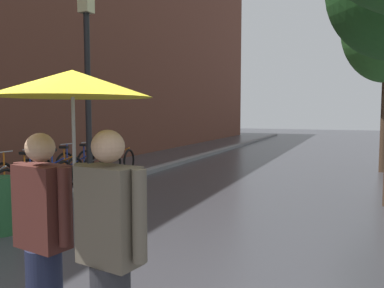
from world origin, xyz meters
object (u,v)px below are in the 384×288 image
(parked_bicycle_3, at_px, (45,173))
(parked_bicycle_6, at_px, (99,162))
(street_lamp_post, at_px, (88,82))
(parked_bicycle_5, at_px, (79,165))
(parked_bicycle_4, at_px, (58,169))
(parked_bicycle_7, at_px, (114,159))
(couple_under_umbrella, at_px, (74,177))
(litter_bin, at_px, (2,205))
(parked_bicycle_2, at_px, (18,178))

(parked_bicycle_3, height_order, parked_bicycle_6, same)
(parked_bicycle_3, height_order, street_lamp_post, street_lamp_post)
(parked_bicycle_5, height_order, parked_bicycle_6, same)
(parked_bicycle_4, distance_m, parked_bicycle_7, 2.20)
(parked_bicycle_5, relative_size, street_lamp_post, 0.28)
(parked_bicycle_3, bearing_deg, parked_bicycle_5, 97.75)
(couple_under_umbrella, xyz_separation_m, litter_bin, (-3.04, 2.03, -0.94))
(street_lamp_post, relative_size, litter_bin, 4.81)
(parked_bicycle_4, distance_m, parked_bicycle_5, 0.79)
(street_lamp_post, bearing_deg, parked_bicycle_4, 148.23)
(parked_bicycle_5, bearing_deg, litter_bin, -64.31)
(parked_bicycle_3, relative_size, parked_bicycle_5, 0.98)
(parked_bicycle_4, bearing_deg, parked_bicycle_6, 84.97)
(parked_bicycle_7, bearing_deg, parked_bicycle_5, -96.65)
(parked_bicycle_3, distance_m, litter_bin, 3.40)
(parked_bicycle_3, distance_m, couple_under_umbrella, 6.98)
(parked_bicycle_2, distance_m, parked_bicycle_7, 3.62)
(parked_bicycle_2, bearing_deg, couple_under_umbrella, -39.79)
(litter_bin, bearing_deg, street_lamp_post, 94.76)
(parked_bicycle_7, bearing_deg, parked_bicycle_6, -93.77)
(parked_bicycle_4, relative_size, parked_bicycle_5, 0.97)
(parked_bicycle_7, relative_size, couple_under_umbrella, 0.55)
(parked_bicycle_3, bearing_deg, litter_bin, -56.74)
(parked_bicycle_7, height_order, couple_under_umbrella, couple_under_umbrella)
(parked_bicycle_2, bearing_deg, parked_bicycle_6, 91.16)
(parked_bicycle_5, bearing_deg, parked_bicycle_3, -82.25)
(parked_bicycle_7, bearing_deg, couple_under_umbrella, -57.41)
(parked_bicycle_4, relative_size, couple_under_umbrella, 0.53)
(parked_bicycle_4, xyz_separation_m, parked_bicycle_7, (0.18, 2.20, 0.00))
(parked_bicycle_5, xyz_separation_m, parked_bicycle_7, (0.16, 1.41, 0.00))
(parked_bicycle_6, bearing_deg, parked_bicycle_3, -88.01)
(parked_bicycle_3, height_order, parked_bicycle_7, same)
(parked_bicycle_6, distance_m, litter_bin, 5.39)
(litter_bin, bearing_deg, parked_bicycle_3, 123.26)
(parked_bicycle_4, xyz_separation_m, couple_under_umbrella, (5.11, -5.53, 0.99))
(parked_bicycle_4, bearing_deg, couple_under_umbrella, -47.21)
(parked_bicycle_2, height_order, parked_bicycle_3, same)
(parked_bicycle_7, xyz_separation_m, litter_bin, (1.90, -5.69, 0.05))
(parked_bicycle_2, distance_m, street_lamp_post, 2.65)
(parked_bicycle_6, height_order, parked_bicycle_7, same)
(parked_bicycle_5, relative_size, couple_under_umbrella, 0.55)
(parked_bicycle_6, distance_m, parked_bicycle_7, 0.67)
(parked_bicycle_6, bearing_deg, couple_under_umbrella, -54.77)
(parked_bicycle_4, distance_m, couple_under_umbrella, 7.59)
(parked_bicycle_6, bearing_deg, parked_bicycle_2, -88.84)
(parked_bicycle_2, bearing_deg, litter_bin, -47.73)
(parked_bicycle_4, height_order, parked_bicycle_7, same)
(parked_bicycle_4, height_order, parked_bicycle_6, same)
(parked_bicycle_3, xyz_separation_m, parked_bicycle_6, (-0.08, 2.18, 0.00))
(parked_bicycle_3, distance_m, parked_bicycle_6, 2.18)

